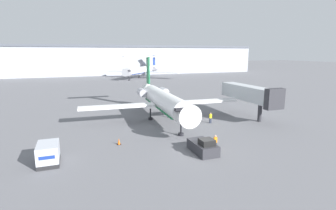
# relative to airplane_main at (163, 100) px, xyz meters

# --- Properties ---
(ground_plane) EXTENTS (600.00, 600.00, 0.00)m
(ground_plane) POSITION_rel_airplane_main_xyz_m (-0.70, -17.00, -3.66)
(ground_plane) COLOR slate
(terminal_building) EXTENTS (180.00, 16.80, 15.65)m
(terminal_building) POSITION_rel_airplane_main_xyz_m (-0.70, 103.00, 4.19)
(terminal_building) COLOR #9EA3AD
(terminal_building) RESTS_ON ground
(airplane_main) EXTENTS (28.62, 25.54, 11.04)m
(airplane_main) POSITION_rel_airplane_main_xyz_m (0.00, 0.00, 0.00)
(airplane_main) COLOR white
(airplane_main) RESTS_ON ground
(pushback_tug) EXTENTS (2.28, 4.40, 1.96)m
(pushback_tug) POSITION_rel_airplane_main_xyz_m (-0.60, -16.36, -2.92)
(pushback_tug) COLOR #2D2D33
(pushback_tug) RESTS_ON ground
(luggage_cart) EXTENTS (2.17, 3.56, 2.24)m
(luggage_cart) POSITION_rel_airplane_main_xyz_m (-17.71, -13.42, -2.54)
(luggage_cart) COLOR #232326
(luggage_cart) RESTS_ON ground
(worker_near_tug) EXTENTS (0.40, 0.26, 1.85)m
(worker_near_tug) POSITION_rel_airplane_main_xyz_m (1.29, -16.00, -2.68)
(worker_near_tug) COLOR #232838
(worker_near_tug) RESTS_ON ground
(worker_by_wing) EXTENTS (0.40, 0.26, 1.82)m
(worker_by_wing) POSITION_rel_airplane_main_xyz_m (6.88, -4.87, -2.70)
(worker_by_wing) COLOR #232838
(worker_by_wing) RESTS_ON ground
(traffic_cone_left) EXTENTS (0.52, 0.52, 0.83)m
(traffic_cone_left) POSITION_rel_airplane_main_xyz_m (-9.58, -10.09, -3.27)
(traffic_cone_left) COLOR black
(traffic_cone_left) RESTS_ON ground
(airplane_parked_far_left) EXTENTS (29.49, 27.14, 10.39)m
(airplane_parked_far_left) POSITION_rel_airplane_main_xyz_m (16.65, 77.62, -0.02)
(airplane_parked_far_left) COLOR white
(airplane_parked_far_left) RESTS_ON ground
(jet_bridge) EXTENTS (3.20, 14.25, 6.19)m
(jet_bridge) POSITION_rel_airplane_main_xyz_m (15.44, -3.87, 0.80)
(jet_bridge) COLOR #2D2D33
(jet_bridge) RESTS_ON ground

